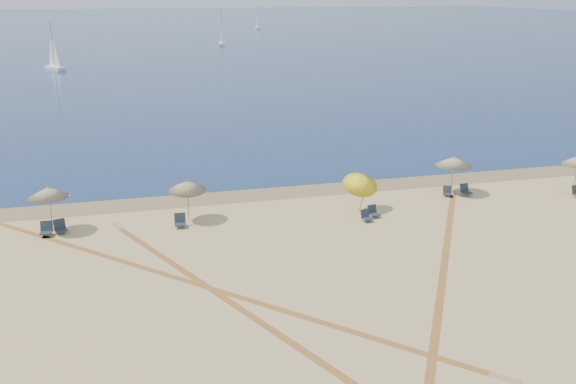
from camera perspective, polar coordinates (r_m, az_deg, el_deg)
name	(u,v)px	position (r m, az deg, el deg)	size (l,w,h in m)	color
ocean	(147,25)	(238.59, -12.72, 14.67)	(500.00, 500.00, 0.00)	#0C2151
wet_sand	(273,192)	(40.05, -1.42, -0.04)	(500.00, 500.00, 0.00)	olive
umbrella_1	(48,192)	(35.38, -21.03, -0.01)	(2.10, 2.10, 2.54)	gray
umbrella_2	(187,186)	(35.13, -9.18, 0.56)	(2.05, 2.10, 2.40)	gray
umbrella_3	(361,181)	(36.50, 6.67, 0.97)	(2.05, 2.07, 2.53)	gray
umbrella_4	(454,161)	(40.73, 14.89, 2.72)	(2.34, 2.34, 2.44)	gray
chair_1	(46,229)	(35.48, -21.20, -3.20)	(0.64, 0.74, 0.74)	#1C242E
chair_2	(60,227)	(35.54, -20.07, -3.03)	(0.79, 0.86, 0.73)	#1C242E
chair_3	(180,221)	(34.76, -9.82, -2.63)	(0.64, 0.74, 0.73)	#1C242E
chair_4	(366,216)	(35.38, 7.14, -2.20)	(0.62, 0.69, 0.64)	#1C242E
chair_5	(373,212)	(36.08, 7.81, -1.80)	(0.69, 0.76, 0.67)	#1C242E
chair_6	(447,192)	(40.58, 14.32, 0.03)	(0.72, 0.76, 0.62)	#1C242E
chair_7	(465,190)	(41.06, 15.89, 0.16)	(0.64, 0.73, 0.70)	#1C242E
sailboat_0	(257,22)	(209.22, -2.81, 15.22)	(1.84, 4.74, 6.88)	white
sailboat_1	(222,35)	(148.92, -6.08, 14.10)	(2.08, 5.36, 7.78)	white
sailboat_2	(53,55)	(108.72, -20.61, 11.58)	(3.58, 5.01, 7.48)	white
tire_tracks	(298,298)	(26.78, 0.96, -9.64)	(50.34, 44.15, 0.00)	tan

